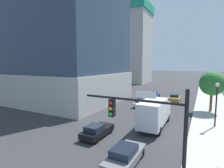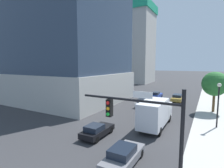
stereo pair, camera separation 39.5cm
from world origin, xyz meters
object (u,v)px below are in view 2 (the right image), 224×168
construction_building (135,41)px  car_black (97,130)px  street_lamp (218,98)px  car_gray (123,155)px  car_blue (156,95)px  box_truck (155,113)px  car_white (143,103)px  traffic_light_pole (144,122)px  street_tree (215,84)px  car_gold (177,98)px

construction_building → car_black: 56.82m
street_lamp → car_gray: bearing=-118.2°
car_blue → car_gray: bearing=-80.2°
construction_building → box_truck: 53.21m
car_white → street_lamp: bearing=-29.1°
car_gray → car_black: bearing=144.2°
traffic_light_pole → car_black: traffic_light_pole is taller
street_lamp → traffic_light_pole: bearing=-106.7°
traffic_light_pole → car_black: (-6.60, 5.14, -3.47)m
street_tree → car_black: (-10.44, -15.83, -3.71)m
car_blue → car_black: 22.63m
car_blue → box_truck: 17.88m
street_tree → car_gray: (-5.99, -19.03, -3.66)m
construction_building → street_tree: size_ratio=6.10×
street_tree → car_blue: bearing=146.9°
street_tree → car_white: street_tree is taller
car_white → car_black: bearing=-90.0°
street_tree → car_gold: size_ratio=1.32×
construction_building → street_tree: (26.87, -36.24, -12.01)m
street_tree → car_black: street_tree is taller
construction_building → traffic_light_pole: construction_building is taller
box_truck → car_gray: bearing=-90.0°
car_black → box_truck: 7.05m
street_lamp → car_blue: 18.00m
car_gray → car_white: size_ratio=1.09×
construction_building → street_lamp: 52.97m
construction_building → car_blue: construction_building is taller
car_black → car_gray: bearing=-35.8°
car_gold → car_blue: bearing=169.1°
construction_building → car_black: construction_building is taller
car_gray → car_gold: 24.98m
car_black → box_truck: size_ratio=0.55×
street_lamp → street_tree: street_tree is taller
construction_building → traffic_light_pole: bearing=-68.1°
traffic_light_pole → construction_building: bearing=111.9°
car_white → traffic_light_pole: bearing=-71.3°
street_lamp → box_truck: 7.13m
street_lamp → street_tree: 7.48m
construction_building → car_white: bearing=-66.5°
street_lamp → car_gray: street_lamp is taller
street_lamp → car_gold: size_ratio=1.11×
construction_building → car_gray: construction_building is taller
construction_building → car_gold: construction_building is taller
street_lamp → car_black: (-10.65, -8.39, -2.87)m
street_lamp → car_white: size_ratio=1.26×
street_lamp → car_white: street_lamp is taller
street_lamp → car_gold: (-6.21, 13.38, -2.82)m
street_tree → box_truck: 12.34m
construction_building → street_lamp: construction_building is taller
car_blue → car_black: bearing=-90.0°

